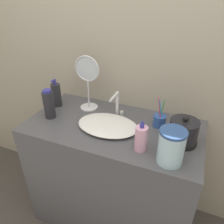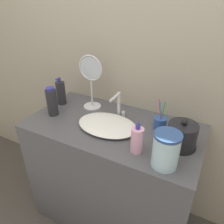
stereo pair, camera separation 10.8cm
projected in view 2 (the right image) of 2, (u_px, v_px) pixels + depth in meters
name	position (u px, v px, depth m)	size (l,w,h in m)	color
wall_back	(135.00, 51.00, 1.47)	(6.00, 0.04, 2.60)	#ADA38E
vanity_counter	(113.00, 175.00, 1.65)	(1.14, 0.60, 0.89)	#4C4C51
sink_basin	(107.00, 125.00, 1.40)	(0.40, 0.28, 0.04)	white
faucet	(119.00, 104.00, 1.48)	(0.06, 0.14, 0.18)	silver
electric_kettle	(182.00, 136.00, 1.21)	(0.18, 0.18, 0.18)	black
toothbrush_cup	(160.00, 123.00, 1.38)	(0.08, 0.08, 0.21)	#2D519E
lotion_bottle	(61.00, 93.00, 1.66)	(0.07, 0.07, 0.21)	#28282D
shampoo_bottle	(52.00, 102.00, 1.51)	(0.07, 0.07, 0.21)	#28282D
mouthwash_bottle	(137.00, 139.00, 1.17)	(0.07, 0.07, 0.19)	#EAA8C6
vanity_mirror	(91.00, 79.00, 1.54)	(0.18, 0.13, 0.40)	silver
water_pitcher	(166.00, 150.00, 1.07)	(0.14, 0.14, 0.19)	#B2DBEA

